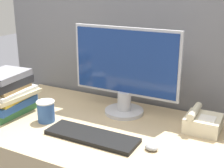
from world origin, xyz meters
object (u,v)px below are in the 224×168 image
mouse (152,147)px  book_stack (6,94)px  keyboard (92,136)px  desk_telephone (202,122)px  coffee_cup (46,111)px  monitor (125,73)px

mouse → book_stack: book_stack is taller
keyboard → mouse: bearing=5.4°
book_stack → desk_telephone: (1.02, 0.29, -0.07)m
coffee_cup → book_stack: (-0.26, -0.02, 0.06)m
book_stack → desk_telephone: bearing=16.1°
keyboard → book_stack: 0.58m
keyboard → mouse: (0.29, 0.03, 0.00)m
desk_telephone → coffee_cup: bearing=-160.0°
book_stack → coffee_cup: bearing=3.8°
coffee_cup → book_stack: 0.27m
keyboard → book_stack: book_stack is taller
mouse → coffee_cup: bearing=177.8°
keyboard → monitor: bearing=88.7°
monitor → book_stack: (-0.58, -0.31, -0.12)m
keyboard → coffee_cup: coffee_cup is taller
keyboard → mouse: 0.29m
monitor → coffee_cup: bearing=-137.5°
monitor → mouse: monitor is taller
keyboard → book_stack: (-0.57, 0.03, 0.11)m
monitor → desk_telephone: (0.44, -0.02, -0.19)m
book_stack → desk_telephone: size_ratio=1.71×
coffee_cup → book_stack: book_stack is taller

